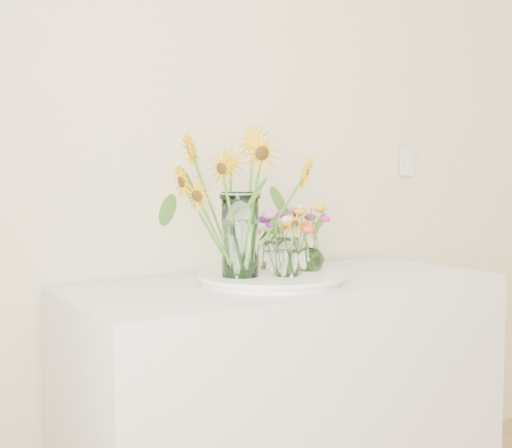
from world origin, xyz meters
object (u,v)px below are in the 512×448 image
(mason_jar, at_px, (240,235))
(small_vase_b, at_px, (310,251))
(small_vase_c, at_px, (271,256))
(counter, at_px, (289,417))
(small_vase_a, at_px, (287,258))
(tray, at_px, (271,279))

(mason_jar, relative_size, small_vase_b, 1.93)
(mason_jar, bearing_deg, small_vase_c, 24.40)
(counter, distance_m, small_vase_a, 0.55)
(small_vase_c, bearing_deg, small_vase_a, -106.45)
(counter, xyz_separation_m, mason_jar, (-0.19, -0.01, 0.61))
(counter, height_order, small_vase_c, small_vase_c)
(small_vase_a, bearing_deg, small_vase_b, 22.77)
(tray, distance_m, mason_jar, 0.18)
(small_vase_b, bearing_deg, small_vase_c, 133.10)
(small_vase_a, distance_m, small_vase_c, 0.15)
(small_vase_b, distance_m, small_vase_c, 0.13)
(small_vase_b, bearing_deg, counter, 156.23)
(counter, distance_m, mason_jar, 0.64)
(mason_jar, distance_m, small_vase_c, 0.20)
(small_vase_a, height_order, small_vase_b, small_vase_b)
(tray, bearing_deg, small_vase_a, -78.77)
(tray, bearing_deg, mason_jar, 176.22)
(mason_jar, distance_m, small_vase_a, 0.16)
(mason_jar, height_order, small_vase_c, mason_jar)
(mason_jar, xyz_separation_m, small_vase_a, (0.12, -0.07, -0.07))
(mason_jar, relative_size, small_vase_a, 2.12)
(tray, xyz_separation_m, small_vase_a, (0.01, -0.07, 0.07))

